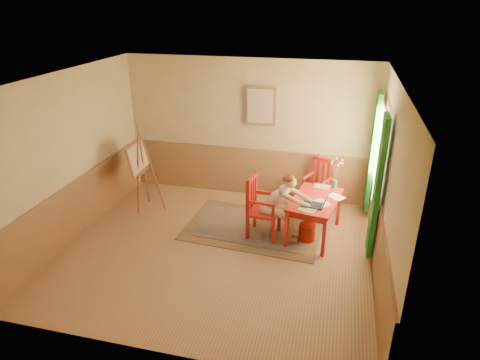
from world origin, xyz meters
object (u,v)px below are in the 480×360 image
(chair_back, at_px, (318,186))
(easel, at_px, (140,161))
(chair_left, at_px, (261,207))
(laptop, at_px, (317,203))
(table, at_px, (315,203))
(figure, at_px, (280,204))

(chair_back, bearing_deg, easel, -167.53)
(chair_left, height_order, easel, easel)
(chair_left, bearing_deg, chair_back, 53.49)
(chair_left, relative_size, laptop, 2.48)
(laptop, xyz_separation_m, easel, (-3.37, 0.54, 0.22))
(laptop, relative_size, easel, 0.26)
(easel, bearing_deg, chair_back, 12.47)
(table, relative_size, easel, 0.78)
(figure, bearing_deg, easel, 170.07)
(table, distance_m, laptop, 0.31)
(table, bearing_deg, chair_left, -167.64)
(figure, distance_m, easel, 2.83)
(chair_left, xyz_separation_m, figure, (0.33, -0.02, 0.12))
(chair_left, distance_m, laptop, 0.96)
(figure, xyz_separation_m, easel, (-2.77, 0.48, 0.33))
(laptop, bearing_deg, table, 98.97)
(easel, bearing_deg, figure, -9.93)
(chair_back, distance_m, easel, 3.44)
(chair_left, bearing_deg, easel, 169.17)
(laptop, distance_m, easel, 3.42)
(chair_left, distance_m, figure, 0.35)
(table, distance_m, chair_back, 1.01)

